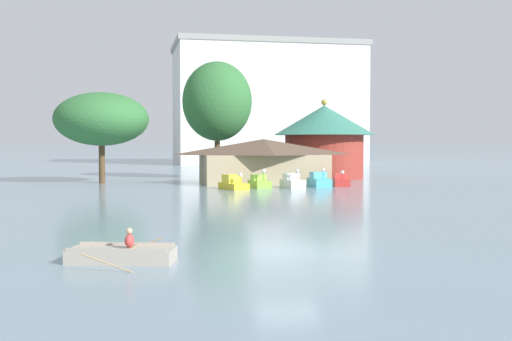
# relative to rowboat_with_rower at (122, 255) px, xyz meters

# --- Properties ---
(ground_plane) EXTENTS (2000.00, 2000.00, 0.00)m
(ground_plane) POSITION_rel_rowboat_with_rower_xyz_m (6.18, 1.10, -0.26)
(ground_plane) COLOR gray
(rowboat_with_rower) EXTENTS (3.89, 3.78, 1.29)m
(rowboat_with_rower) POSITION_rel_rowboat_with_rower_xyz_m (0.00, 0.00, 0.00)
(rowboat_with_rower) COLOR #ADA393
(rowboat_with_rower) RESTS_ON ground
(pedal_boat_yellow) EXTENTS (2.45, 3.34, 1.51)m
(pedal_boat_yellow) POSITION_rel_rowboat_with_rower_xyz_m (9.32, 32.77, 0.24)
(pedal_boat_yellow) COLOR yellow
(pedal_boat_yellow) RESTS_ON ground
(pedal_boat_lime) EXTENTS (1.85, 2.60, 1.76)m
(pedal_boat_lime) POSITION_rel_rowboat_with_rower_xyz_m (11.95, 34.04, 0.23)
(pedal_boat_lime) COLOR #8CCC3F
(pedal_boat_lime) RESTS_ON ground
(pedal_boat_white) EXTENTS (1.85, 2.73, 1.78)m
(pedal_boat_white) POSITION_rel_rowboat_with_rower_xyz_m (14.74, 32.96, 0.28)
(pedal_boat_white) COLOR white
(pedal_boat_white) RESTS_ON ground
(pedal_boat_cyan) EXTENTS (1.57, 3.01, 1.77)m
(pedal_boat_cyan) POSITION_rel_rowboat_with_rower_xyz_m (17.68, 34.27, 0.29)
(pedal_boat_cyan) COLOR #4CB7CC
(pedal_boat_cyan) RESTS_ON ground
(pedal_boat_red) EXTENTS (1.91, 2.68, 1.53)m
(pedal_boat_red) POSITION_rel_rowboat_with_rower_xyz_m (19.93, 34.55, 0.22)
(pedal_boat_red) COLOR red
(pedal_boat_red) RESTS_ON ground
(boathouse) EXTENTS (13.25, 7.48, 4.47)m
(boathouse) POSITION_rel_rowboat_with_rower_xyz_m (13.60, 39.96, 2.08)
(boathouse) COLOR tan
(boathouse) RESTS_ON ground
(green_roof_pavilion) EXTENTS (11.57, 11.57, 9.07)m
(green_roof_pavilion) POSITION_rel_rowboat_with_rower_xyz_m (22.35, 47.52, 4.45)
(green_roof_pavilion) COLOR #993328
(green_roof_pavilion) RESTS_ON ground
(shoreline_tree_tall_left) EXTENTS (9.50, 9.50, 9.18)m
(shoreline_tree_tall_left) POSITION_rel_rowboat_with_rower_xyz_m (-2.37, 43.64, 6.20)
(shoreline_tree_tall_left) COLOR brown
(shoreline_tree_tall_left) RESTS_ON ground
(shoreline_tree_mid) EXTENTS (7.84, 7.84, 13.22)m
(shoreline_tree_mid) POSITION_rel_rowboat_with_rower_xyz_m (10.14, 48.74, 8.47)
(shoreline_tree_mid) COLOR brown
(shoreline_tree_mid) RESTS_ON ground
(background_building_block) EXTENTS (35.94, 19.92, 23.22)m
(background_building_block) POSITION_rel_rowboat_with_rower_xyz_m (26.93, 99.28, 11.36)
(background_building_block) COLOR silver
(background_building_block) RESTS_ON ground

